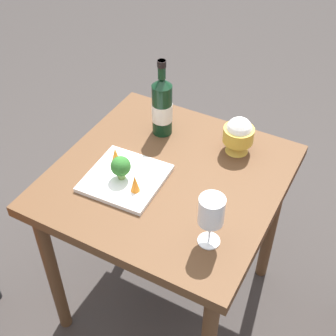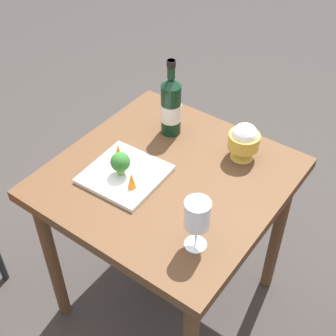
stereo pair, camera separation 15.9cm
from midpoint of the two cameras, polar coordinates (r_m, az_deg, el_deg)
ground_plane at (r=2.19m, az=-2.16°, el=-15.34°), size 8.00×8.00×0.00m
dining_table at (r=1.69m, az=-2.71°, el=-3.56°), size 0.77×0.77×0.74m
wine_bottle at (r=1.73m, az=-3.38°, el=7.42°), size 0.08×0.08×0.30m
wine_glass at (r=1.32m, az=1.84°, el=-5.51°), size 0.08×0.08×0.18m
rice_bowl at (r=1.67m, az=5.87°, el=3.95°), size 0.11×0.11×0.14m
serving_plate at (r=1.60m, az=-8.05°, el=-1.37°), size 0.26×0.26×0.02m
broccoli_floret at (r=1.56m, az=-8.67°, el=0.03°), size 0.07×0.07×0.09m
carrot_garnish_left at (r=1.52m, az=-7.03°, el=-2.00°), size 0.03×0.03×0.06m
carrot_garnish_right at (r=1.63m, az=-9.17°, el=1.37°), size 0.03×0.03×0.07m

